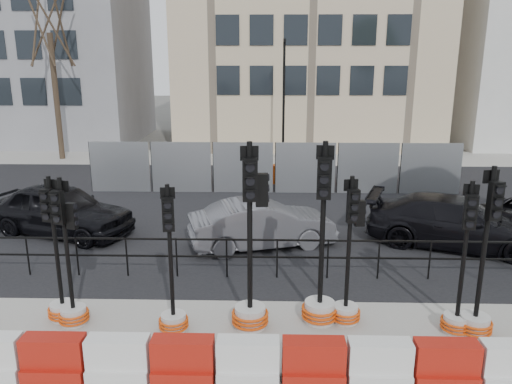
{
  "coord_description": "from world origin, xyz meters",
  "views": [
    {
      "loc": [
        -0.22,
        -9.83,
        5.14
      ],
      "look_at": [
        -0.55,
        3.0,
        1.66
      ],
      "focal_mm": 35.0,
      "sensor_mm": 36.0,
      "label": 1
    }
  ],
  "objects_px": {
    "car_a": "(60,210)",
    "traffic_signal_h": "(478,303)",
    "traffic_signal_a": "(61,292)",
    "traffic_signal_d": "(251,287)",
    "car_c": "(456,222)"
  },
  "relations": [
    {
      "from": "car_a",
      "to": "traffic_signal_h",
      "type": "bearing_deg",
      "value": -99.2
    },
    {
      "from": "traffic_signal_a",
      "to": "traffic_signal_d",
      "type": "height_order",
      "value": "traffic_signal_d"
    },
    {
      "from": "traffic_signal_a",
      "to": "traffic_signal_h",
      "type": "bearing_deg",
      "value": 9.43
    },
    {
      "from": "traffic_signal_a",
      "to": "traffic_signal_d",
      "type": "relative_size",
      "value": 0.81
    },
    {
      "from": "traffic_signal_a",
      "to": "car_a",
      "type": "height_order",
      "value": "traffic_signal_a"
    },
    {
      "from": "traffic_signal_d",
      "to": "car_c",
      "type": "bearing_deg",
      "value": 34.17
    },
    {
      "from": "traffic_signal_h",
      "to": "car_a",
      "type": "xyz_separation_m",
      "value": [
        -10.14,
        5.4,
        0.08
      ]
    },
    {
      "from": "traffic_signal_d",
      "to": "traffic_signal_a",
      "type": "bearing_deg",
      "value": 171.63
    },
    {
      "from": "traffic_signal_a",
      "to": "car_c",
      "type": "height_order",
      "value": "traffic_signal_a"
    },
    {
      "from": "traffic_signal_a",
      "to": "traffic_signal_h",
      "type": "relative_size",
      "value": 0.9
    },
    {
      "from": "car_c",
      "to": "traffic_signal_d",
      "type": "bearing_deg",
      "value": 149.74
    },
    {
      "from": "traffic_signal_h",
      "to": "car_c",
      "type": "distance_m",
      "value": 4.85
    },
    {
      "from": "traffic_signal_a",
      "to": "traffic_signal_h",
      "type": "xyz_separation_m",
      "value": [
        8.09,
        -0.37,
        0.07
      ]
    },
    {
      "from": "traffic_signal_a",
      "to": "car_a",
      "type": "relative_size",
      "value": 0.62
    },
    {
      "from": "car_a",
      "to": "car_c",
      "type": "bearing_deg",
      "value": -74.77
    }
  ]
}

